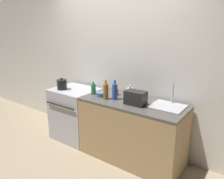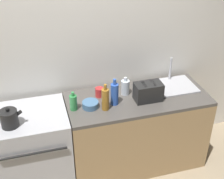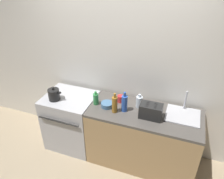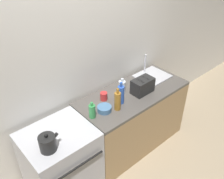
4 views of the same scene
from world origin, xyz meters
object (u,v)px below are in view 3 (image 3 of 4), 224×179
object	(u,v)px
bottle_clear	(139,102)
bottle_amber	(115,104)
stove	(72,120)
toaster	(151,111)
bottle_green	(96,99)
bottle_blue	(124,103)
cup_red	(120,99)
kettle	(54,94)
bowl	(107,105)

from	to	relation	value
bottle_clear	bottle_amber	bearing A→B (deg)	-141.52
stove	toaster	world-z (taller)	toaster
stove	bottle_clear	size ratio (longest dim) A/B	4.48
bottle_green	bottle_blue	size ratio (longest dim) A/B	0.70
stove	bottle_amber	size ratio (longest dim) A/B	3.16
toaster	cup_red	bearing A→B (deg)	156.98
bottle_green	stove	bearing A→B (deg)	177.07
stove	cup_red	xyz separation A→B (m)	(0.74, 0.14, 0.48)
bottle_blue	cup_red	distance (m)	0.22
stove	kettle	xyz separation A→B (m)	(-0.16, -0.12, 0.51)
bottle_blue	bottle_clear	distance (m)	0.22
bottle_green	bowl	xyz separation A→B (m)	(0.17, -0.01, -0.05)
toaster	bottle_amber	xyz separation A→B (m)	(-0.46, -0.05, 0.02)
stove	toaster	size ratio (longest dim) A/B	3.16
kettle	bottle_clear	xyz separation A→B (m)	(1.17, 0.24, -0.00)
kettle	bottle_green	xyz separation A→B (m)	(0.60, 0.10, -0.00)
bottle_green	bottle_blue	distance (m)	0.41
bottle_blue	bottle_clear	size ratio (longest dim) A/B	1.44
bowl	bottle_blue	bearing A→B (deg)	-1.58
bottle_amber	cup_red	bearing A→B (deg)	90.07
bottle_clear	bowl	world-z (taller)	bottle_clear
bottle_blue	bowl	distance (m)	0.26
toaster	bottle_green	bearing A→B (deg)	177.58
kettle	bottle_clear	bearing A→B (deg)	11.55
bottle_clear	bottle_green	bearing A→B (deg)	-166.52
bottle_blue	bottle_amber	bearing A→B (deg)	-149.89
bottle_green	cup_red	world-z (taller)	bottle_green
bottle_clear	stove	bearing A→B (deg)	-173.52
kettle	bottle_clear	world-z (taller)	kettle
bottle_clear	toaster	bearing A→B (deg)	-41.71
bottle_amber	bottle_blue	bearing A→B (deg)	30.11
kettle	toaster	xyz separation A→B (m)	(1.36, 0.07, 0.01)
bottle_green	bottle_amber	xyz separation A→B (m)	(0.30, -0.08, 0.03)
kettle	bottle_blue	world-z (taller)	bottle_blue
toaster	bottle_green	distance (m)	0.76
cup_red	bowl	distance (m)	0.22
toaster	bottle_blue	distance (m)	0.35
bottle_green	cup_red	xyz separation A→B (m)	(0.30, 0.16, -0.03)
stove	bottle_clear	bearing A→B (deg)	6.48
kettle	toaster	world-z (taller)	kettle
bottle_amber	cup_red	size ratio (longest dim) A/B	2.82
kettle	toaster	distance (m)	1.36
kettle	bottle_amber	distance (m)	0.90
bottle_green	bottle_amber	world-z (taller)	bottle_amber
cup_red	kettle	bearing A→B (deg)	-163.47
bottle_blue	bottle_clear	world-z (taller)	bottle_blue
kettle	cup_red	xyz separation A→B (m)	(0.90, 0.27, -0.03)
bowl	toaster	bearing A→B (deg)	-2.35
bottle_blue	bowl	world-z (taller)	bottle_blue
toaster	kettle	bearing A→B (deg)	-177.07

